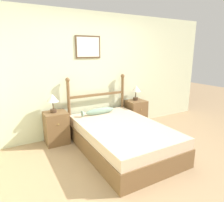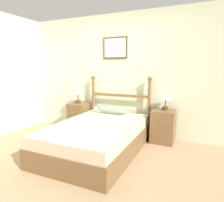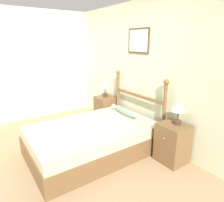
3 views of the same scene
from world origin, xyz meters
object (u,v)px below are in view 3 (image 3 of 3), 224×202
Objects in this scene: nightstand_left at (106,110)px; bed at (93,139)px; table_lamp_right at (179,108)px; nightstand_right at (172,143)px; fish_pillow at (125,111)px; table_lamp_left at (105,86)px.

bed is at bearing -42.88° from nightstand_left.
bed is at bearing -136.06° from table_lamp_right.
fish_pillow is (-1.05, -0.12, 0.24)m from nightstand_right.
nightstand_left is 0.89m from fish_pillow.
table_lamp_left is at bearing 155.96° from nightstand_left.
table_lamp_left is at bearing 179.62° from nightstand_right.
table_lamp_right reaches higher than nightstand_right.
nightstand_right is 1.77× the size of table_lamp_right.
bed is at bearing -82.63° from fish_pillow.
table_lamp_right is at bearing 1.49° from nightstand_left.
bed is at bearing -137.12° from nightstand_right.
fish_pillow is at bearing -8.29° from nightstand_left.
nightstand_left is 0.86× the size of fish_pillow.
fish_pillow reaches higher than bed.
bed is 2.86× the size of fish_pillow.
table_lamp_left is (-0.03, 0.01, 0.57)m from nightstand_left.
nightstand_right is at bearing -0.38° from table_lamp_left.
bed is at bearing -42.44° from table_lamp_left.
table_lamp_right is at bearing 1.09° from table_lamp_left.
nightstand_right reaches higher than bed.
bed is 1.49m from table_lamp_right.
nightstand_right is (1.90, 0.00, 0.00)m from nightstand_left.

